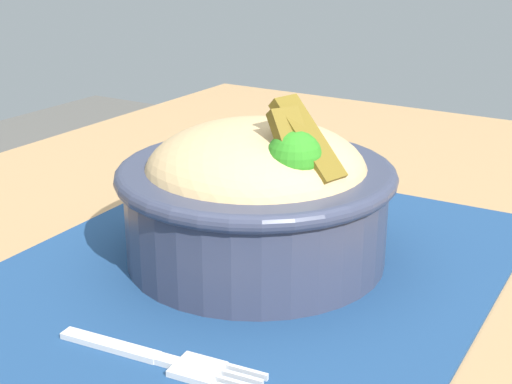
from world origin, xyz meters
name	(u,v)px	position (x,y,z in m)	size (l,w,h in m)	color
placemat	(222,291)	(-0.03, -0.01, 0.78)	(0.47, 0.32, 0.00)	navy
bowl	(257,192)	(-0.08, -0.01, 0.83)	(0.19, 0.19, 0.12)	#2D3347
fork	(167,361)	(0.06, 0.01, 0.78)	(0.03, 0.13, 0.00)	#BCBCBC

